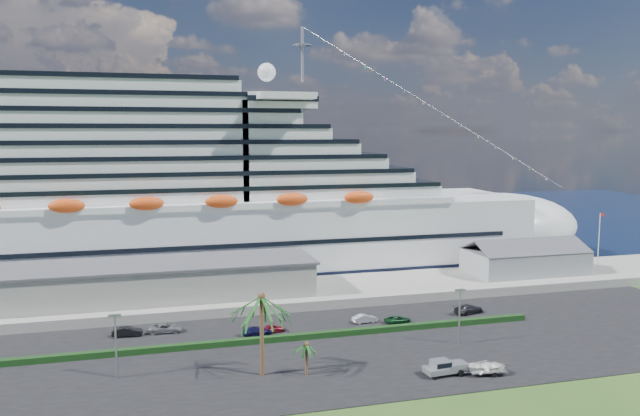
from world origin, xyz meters
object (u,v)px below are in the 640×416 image
object	(u,v)px
cruise_ship	(159,200)
parked_car_3	(257,331)
pickup_truck	(445,367)
boat_trailer	(488,366)

from	to	relation	value
cruise_ship	parked_car_3	size ratio (longest dim) A/B	42.01
cruise_ship	parked_car_3	xyz separation A→B (m)	(13.50, -44.32, -15.92)
pickup_truck	boat_trailer	world-z (taller)	pickup_truck
boat_trailer	cruise_ship	bearing A→B (deg)	120.26
cruise_ship	pickup_truck	distance (m)	76.13
cruise_ship	boat_trailer	world-z (taller)	cruise_ship
parked_car_3	boat_trailer	size ratio (longest dim) A/B	0.74
cruise_ship	parked_car_3	bearing A→B (deg)	-73.06
parked_car_3	boat_trailer	distance (m)	34.98
parked_car_3	pickup_truck	bearing A→B (deg)	-138.40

